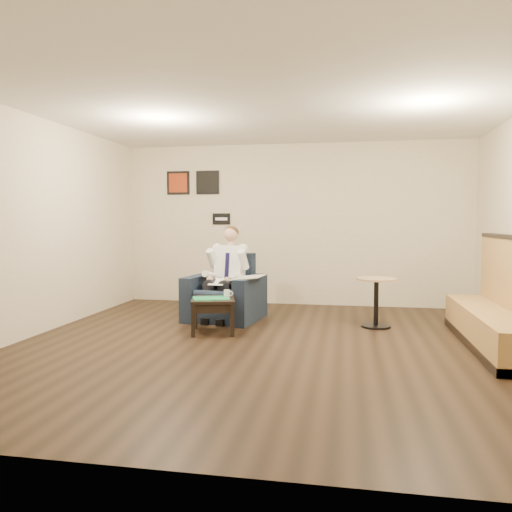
% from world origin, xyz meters
% --- Properties ---
extents(ground, '(6.00, 6.00, 0.00)m').
position_xyz_m(ground, '(0.00, 0.00, 0.00)').
color(ground, black).
rests_on(ground, ground).
extents(wall_back, '(6.00, 0.02, 2.80)m').
position_xyz_m(wall_back, '(0.00, 3.00, 1.40)').
color(wall_back, beige).
rests_on(wall_back, ground).
extents(wall_front, '(6.00, 0.02, 2.80)m').
position_xyz_m(wall_front, '(0.00, -3.00, 1.40)').
color(wall_front, beige).
rests_on(wall_front, ground).
extents(wall_left, '(0.02, 6.00, 2.80)m').
position_xyz_m(wall_left, '(-3.00, 0.00, 1.40)').
color(wall_left, beige).
rests_on(wall_left, ground).
extents(ceiling, '(6.00, 6.00, 0.02)m').
position_xyz_m(ceiling, '(0.00, 0.00, 2.80)').
color(ceiling, white).
rests_on(ceiling, wall_back).
extents(seating_sign, '(0.32, 0.02, 0.20)m').
position_xyz_m(seating_sign, '(-1.30, 2.98, 1.50)').
color(seating_sign, black).
rests_on(seating_sign, wall_back).
extents(art_print_left, '(0.42, 0.03, 0.42)m').
position_xyz_m(art_print_left, '(-2.10, 2.98, 2.15)').
color(art_print_left, '#9B3113').
rests_on(art_print_left, wall_back).
extents(art_print_right, '(0.42, 0.03, 0.42)m').
position_xyz_m(art_print_right, '(-1.55, 2.98, 2.15)').
color(art_print_right, black).
rests_on(art_print_right, wall_back).
extents(armchair, '(1.15, 1.15, 0.97)m').
position_xyz_m(armchair, '(-0.86, 1.44, 0.48)').
color(armchair, black).
rests_on(armchair, ground).
extents(seated_man, '(0.77, 1.04, 1.33)m').
position_xyz_m(seated_man, '(-0.88, 1.31, 0.66)').
color(seated_man, white).
rests_on(seated_man, armchair).
extents(lap_papers, '(0.25, 0.33, 0.01)m').
position_xyz_m(lap_papers, '(-0.90, 1.21, 0.60)').
color(lap_papers, white).
rests_on(lap_papers, seated_man).
extents(newspaper, '(0.48, 0.57, 0.01)m').
position_xyz_m(newspaper, '(-0.48, 1.27, 0.66)').
color(newspaper, silver).
rests_on(newspaper, armchair).
extents(side_table, '(0.67, 0.67, 0.45)m').
position_xyz_m(side_table, '(-0.80, 0.57, 0.23)').
color(side_table, black).
rests_on(side_table, ground).
extents(green_folder, '(0.54, 0.47, 0.01)m').
position_xyz_m(green_folder, '(-0.83, 0.54, 0.46)').
color(green_folder, '#27C66C').
rests_on(green_folder, side_table).
extents(coffee_mug, '(0.10, 0.10, 0.10)m').
position_xyz_m(coffee_mug, '(-0.65, 0.73, 0.50)').
color(coffee_mug, white).
rests_on(coffee_mug, side_table).
extents(smartphone, '(0.15, 0.08, 0.01)m').
position_xyz_m(smartphone, '(-0.79, 0.73, 0.46)').
color(smartphone, black).
rests_on(smartphone, side_table).
extents(banquette, '(0.59, 2.49, 1.28)m').
position_xyz_m(banquette, '(2.59, 0.42, 0.64)').
color(banquette, '#A77B40').
rests_on(banquette, ground).
extents(cafe_table, '(0.66, 0.66, 0.68)m').
position_xyz_m(cafe_table, '(1.32, 1.30, 0.34)').
color(cafe_table, tan).
rests_on(cafe_table, ground).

